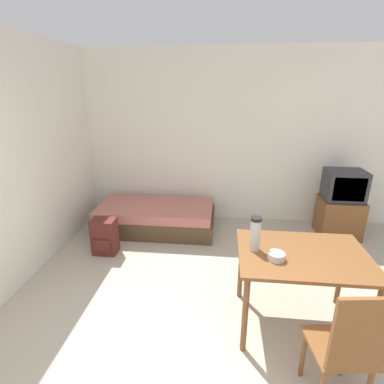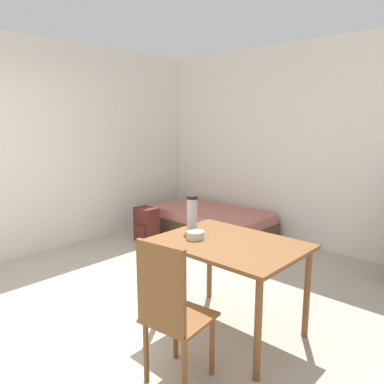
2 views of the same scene
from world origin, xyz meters
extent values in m
cube|color=silver|center=(0.00, 3.38, 1.35)|extent=(5.39, 0.06, 2.70)
cube|color=silver|center=(-2.22, 1.67, 1.35)|extent=(0.06, 4.35, 2.70)
cube|color=#4C3823|center=(-1.00, 2.80, 0.13)|extent=(1.79, 0.93, 0.26)
cube|color=#B76B60|center=(-1.00, 2.80, 0.33)|extent=(1.74, 0.90, 0.14)
cube|color=brown|center=(1.76, 2.88, 0.29)|extent=(0.58, 0.49, 0.57)
cube|color=#2D2D33|center=(1.76, 2.88, 0.79)|extent=(0.53, 0.41, 0.44)
cube|color=black|center=(1.76, 2.68, 0.79)|extent=(0.43, 0.01, 0.34)
cube|color=brown|center=(0.73, 0.95, 0.75)|extent=(1.12, 0.82, 0.03)
cylinder|color=brown|center=(0.23, 0.60, 0.37)|extent=(0.05, 0.05, 0.73)
cylinder|color=brown|center=(1.23, 0.60, 0.37)|extent=(0.05, 0.05, 0.73)
cylinder|color=brown|center=(0.23, 1.30, 0.37)|extent=(0.05, 0.05, 0.73)
cylinder|color=brown|center=(1.23, 1.30, 0.37)|extent=(0.05, 0.05, 0.73)
cube|color=brown|center=(0.84, 0.27, 0.44)|extent=(0.44, 0.44, 0.02)
cube|color=brown|center=(0.87, 0.09, 0.72)|extent=(0.36, 0.07, 0.54)
cylinder|color=brown|center=(0.98, 0.45, 0.22)|extent=(0.04, 0.04, 0.43)
cylinder|color=brown|center=(0.67, 0.41, 0.22)|extent=(0.04, 0.04, 0.43)
cylinder|color=#B7B7BC|center=(0.31, 0.97, 0.92)|extent=(0.09, 0.09, 0.31)
cylinder|color=black|center=(0.31, 0.97, 1.06)|extent=(0.09, 0.09, 0.03)
cylinder|color=beige|center=(0.48, 0.83, 0.79)|extent=(0.14, 0.14, 0.06)
cube|color=#56231E|center=(-1.52, 2.01, 0.24)|extent=(0.31, 0.23, 0.48)
cube|color=#56231E|center=(-1.52, 1.88, 0.17)|extent=(0.22, 0.03, 0.17)
camera|label=1|loc=(0.01, -1.40, 2.12)|focal=28.00mm
camera|label=2|loc=(2.41, -1.31, 1.71)|focal=35.00mm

